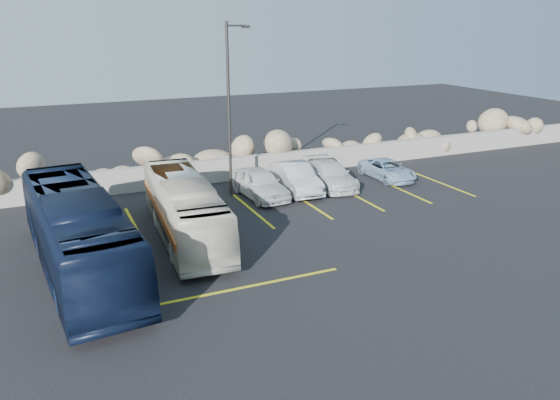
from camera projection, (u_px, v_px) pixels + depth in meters
name	position (u px, v px, depth m)	size (l,w,h in m)	color
ground	(256.00, 288.00, 17.11)	(90.00, 90.00, 0.00)	black
seawall	(167.00, 176.00, 27.34)	(60.00, 0.40, 1.20)	gray
riprap_pile	(161.00, 157.00, 28.16)	(54.00, 2.80, 2.60)	#866F58
parking_lines	(308.00, 214.00, 23.74)	(18.16, 9.36, 0.01)	gold
lamppost	(230.00, 106.00, 25.01)	(1.14, 0.18, 8.00)	#2D2A28
vintage_bus	(185.00, 208.00, 20.84)	(1.97, 8.40, 2.34)	silver
tour_coach	(78.00, 233.00, 17.82)	(2.34, 9.99, 2.78)	black
car_a	(260.00, 183.00, 25.82)	(1.62, 4.03, 1.37)	silver
car_b	(296.00, 178.00, 26.69)	(1.46, 4.19, 1.38)	silver
car_c	(330.00, 175.00, 27.54)	(1.71, 4.20, 1.22)	silver
car_d	(387.00, 170.00, 28.88)	(1.68, 3.65, 1.01)	#91B1CE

